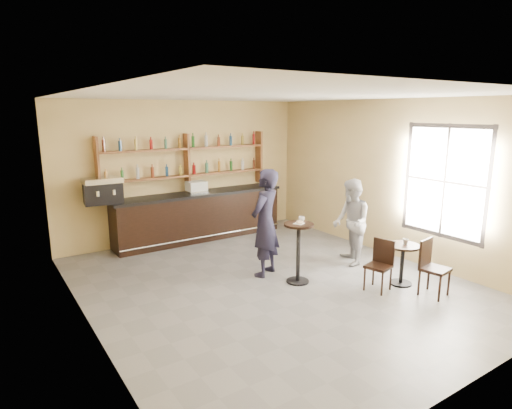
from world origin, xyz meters
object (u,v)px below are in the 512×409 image
patron_second (351,222)px  chair_south (435,269)px  pedestal_table (298,253)px  man_main (265,223)px  bar_counter (200,216)px  pastry_case (196,187)px  cafe_table (402,264)px  espresso_machine (103,191)px  chair_west (378,266)px

patron_second → chair_south: bearing=31.1°
pedestal_table → man_main: man_main is taller
bar_counter → pastry_case: (-0.06, 0.00, 0.69)m
pastry_case → cafe_table: pastry_case is taller
man_main → pastry_case: bearing=-117.8°
bar_counter → cafe_table: 4.73m
espresso_machine → man_main: size_ratio=0.38×
cafe_table → chair_west: size_ratio=0.83×
espresso_machine → pastry_case: size_ratio=1.68×
espresso_machine → chair_south: (3.90, -5.01, -0.92)m
chair_west → patron_second: patron_second is taller
bar_counter → patron_second: patron_second is taller
pedestal_table → man_main: (-0.27, 0.62, 0.45)m
pastry_case → pedestal_table: bearing=-90.3°
pastry_case → chair_south: (1.81, -5.01, -0.78)m
pastry_case → man_main: size_ratio=0.22×
bar_counter → pedestal_table: (0.26, -3.34, -0.02)m
pedestal_table → cafe_table: 1.80m
pastry_case → man_main: (0.04, -2.72, -0.26)m
espresso_machine → chair_west: (3.30, -4.36, -0.95)m
pedestal_table → chair_west: bearing=-48.6°
cafe_table → pedestal_table: bearing=143.6°
espresso_machine → cafe_table: bearing=-42.0°
man_main → pedestal_table: bearing=85.0°
chair_west → pastry_case: bearing=-178.9°
espresso_machine → patron_second: 5.02m
espresso_machine → pedestal_table: size_ratio=0.69×
pedestal_table → cafe_table: bearing=-36.4°
man_main → espresso_machine: bearing=-80.6°
chair_south → patron_second: patron_second is taller
patron_second → pedestal_table: bearing=-53.5°
pastry_case → chair_west: (1.21, -4.36, -0.82)m
pedestal_table → chair_south: (1.49, -1.66, -0.07)m
espresso_machine → pedestal_table: bearing=-47.4°
chair_west → cafe_table: bearing=70.4°
chair_south → pastry_case: bearing=100.1°
bar_counter → man_main: bearing=-90.3°
man_main → patron_second: 1.79m
patron_second → pastry_case: bearing=-121.2°
bar_counter → pedestal_table: bar_counter is taller
cafe_table → chair_west: 0.56m
chair_west → patron_second: size_ratio=0.51×
bar_counter → espresso_machine: bearing=180.0°
bar_counter → patron_second: (1.71, -3.17, 0.29)m
espresso_machine → chair_west: bearing=-46.0°
espresso_machine → pastry_case: bearing=6.8°
pedestal_table → cafe_table: size_ratio=1.49×
espresso_machine → pastry_case: 2.09m
bar_counter → pedestal_table: size_ratio=3.85×
patron_second → bar_counter: bearing=-122.0°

